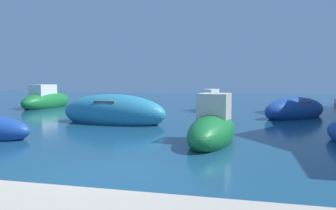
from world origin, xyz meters
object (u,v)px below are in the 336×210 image
moored_boat_0 (295,110)px  moored_boat_4 (213,129)px  moored_boat_1 (209,105)px  moored_boat_7 (113,113)px  moored_boat_3 (47,100)px

moored_boat_0 → moored_boat_4: moored_boat_4 is taller
moored_boat_0 → moored_boat_1: moored_boat_1 is taller
moored_boat_0 → moored_boat_4: 8.40m
moored_boat_4 → moored_boat_7: moored_boat_4 is taller
moored_boat_3 → moored_boat_1: bearing=-88.1°
moored_boat_0 → moored_boat_3: 16.52m
moored_boat_3 → moored_boat_7: bearing=-128.9°
moored_boat_1 → moored_boat_7: moored_boat_1 is taller
moored_boat_0 → moored_boat_4: bearing=19.3°
moored_boat_3 → moored_boat_7: size_ratio=0.96×
moored_boat_3 → moored_boat_4: moored_boat_3 is taller
moored_boat_0 → moored_boat_4: size_ratio=1.11×
moored_boat_0 → moored_boat_1: size_ratio=1.22×
moored_boat_1 → moored_boat_7: (-3.79, -6.69, 0.09)m
moored_boat_1 → moored_boat_4: (1.12, -10.26, 0.05)m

